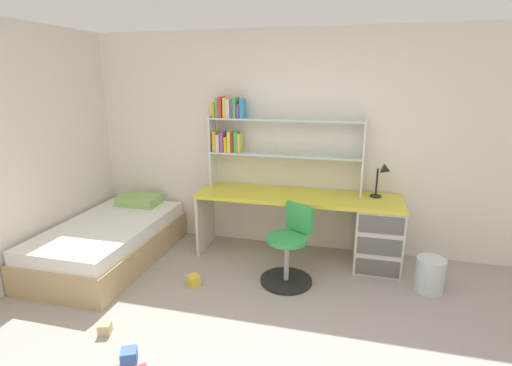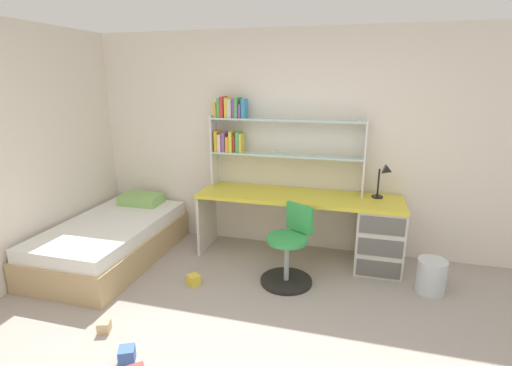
% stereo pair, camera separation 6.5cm
% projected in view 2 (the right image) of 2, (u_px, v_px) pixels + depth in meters
% --- Properties ---
extents(room_shell, '(6.07, 5.79, 2.52)m').
position_uv_depth(room_shell, '(154.00, 158.00, 3.58)').
color(room_shell, silver).
rests_on(room_shell, ground_plane).
extents(desk, '(2.23, 0.61, 0.74)m').
position_uv_depth(desk, '(354.00, 227.00, 4.09)').
color(desk, gold).
rests_on(desk, ground_plane).
extents(bookshelf_hutch, '(1.74, 0.22, 1.04)m').
position_uv_depth(bookshelf_hutch, '(258.00, 134.00, 4.30)').
color(bookshelf_hutch, silver).
rests_on(bookshelf_hutch, desk).
extents(desk_lamp, '(0.20, 0.17, 0.38)m').
position_uv_depth(desk_lamp, '(385.00, 176.00, 3.97)').
color(desk_lamp, black).
rests_on(desk_lamp, desk).
extents(swivel_chair, '(0.52, 0.52, 0.78)m').
position_uv_depth(swivel_chair, '(289.00, 253.00, 3.76)').
color(swivel_chair, black).
rests_on(swivel_chair, ground_plane).
extents(bed_platform, '(1.03, 1.81, 0.57)m').
position_uv_depth(bed_platform, '(112.00, 240.00, 4.27)').
color(bed_platform, tan).
rests_on(bed_platform, ground_plane).
extents(waste_bin, '(0.27, 0.27, 0.33)m').
position_uv_depth(waste_bin, '(431.00, 276.00, 3.60)').
color(waste_bin, silver).
rests_on(waste_bin, ground_plane).
extents(toy_block_yellow_0, '(0.15, 0.15, 0.11)m').
position_uv_depth(toy_block_yellow_0, '(194.00, 280.00, 3.75)').
color(toy_block_yellow_0, gold).
rests_on(toy_block_yellow_0, ground_plane).
extents(toy_block_blue_1, '(0.15, 0.15, 0.11)m').
position_uv_depth(toy_block_blue_1, '(127.00, 355.00, 2.73)').
color(toy_block_blue_1, '#3860B7').
rests_on(toy_block_blue_1, ground_plane).
extents(toy_block_natural_3, '(0.12, 0.12, 0.09)m').
position_uv_depth(toy_block_natural_3, '(104.00, 327.00, 3.06)').
color(toy_block_natural_3, tan).
rests_on(toy_block_natural_3, ground_plane).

